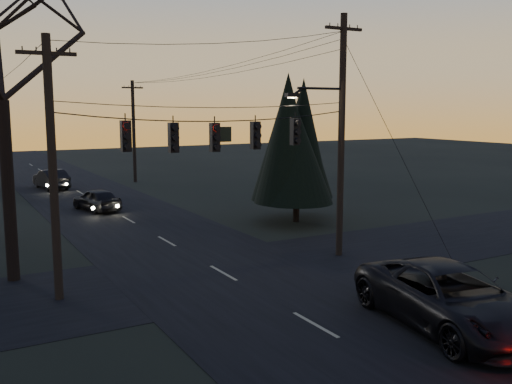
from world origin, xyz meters
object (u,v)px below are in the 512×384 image
suv_near (450,298)px  sedan_oncoming_a (97,200)px  utility_pole_right (339,255)px  utility_pole_left (59,299)px  sedan_oncoming_b (51,179)px  evergreen_right (297,144)px  utility_pole_far_r (135,182)px

suv_near → sedan_oncoming_a: suv_near is taller
utility_pole_right → utility_pole_left: (-11.50, 0.00, 0.00)m
sedan_oncoming_a → utility_pole_left: bearing=59.4°
sedan_oncoming_b → evergreen_right: bearing=107.7°
utility_pole_right → suv_near: size_ratio=1.57×
utility_pole_right → utility_pole_far_r: 28.00m
utility_pole_right → utility_pole_left: utility_pole_right is taller
utility_pole_left → suv_near: size_ratio=1.33×
utility_pole_far_r → sedan_oncoming_a: size_ratio=2.12×
utility_pole_left → sedan_oncoming_a: (5.20, 15.78, 0.68)m
evergreen_right → sedan_oncoming_a: bearing=134.8°
utility_pole_left → suv_near: bearing=-41.2°
utility_pole_far_r → suv_near: bearing=-93.6°
utility_pole_far_r → sedan_oncoming_a: (-6.30, -12.22, 0.68)m
utility_pole_far_r → sedan_oncoming_b: (-6.97, -0.87, 0.75)m
utility_pole_far_r → sedan_oncoming_b: size_ratio=1.86×
utility_pole_right → evergreen_right: size_ratio=1.34×
utility_pole_far_r → sedan_oncoming_a: 13.76m
evergreen_right → sedan_oncoming_a: size_ratio=1.86×
utility_pole_left → utility_pole_far_r: size_ratio=1.00×
suv_near → sedan_oncoming_a: size_ratio=1.59×
utility_pole_far_r → sedan_oncoming_b: bearing=-172.9°
utility_pole_right → sedan_oncoming_b: (-6.97, 27.13, 0.75)m
utility_pole_left → suv_near: (9.20, -8.06, 0.89)m
evergreen_right → sedan_oncoming_a: 12.92m
utility_pole_left → evergreen_right: 16.18m
utility_pole_right → utility_pole_left: bearing=180.0°
utility_pole_far_r → sedan_oncoming_a: utility_pole_far_r is taller
suv_near → sedan_oncoming_a: 24.18m
utility_pole_right → evergreen_right: 8.57m
utility_pole_left → utility_pole_right: bearing=0.0°
evergreen_right → sedan_oncoming_a: (-8.74, 8.79, -3.63)m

